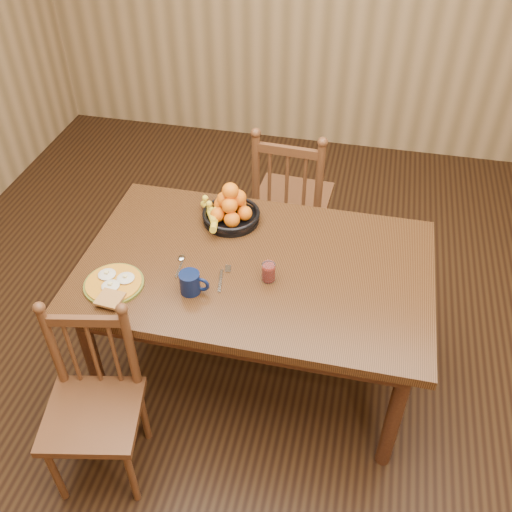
% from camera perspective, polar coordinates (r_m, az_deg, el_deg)
% --- Properties ---
extents(room, '(4.52, 5.02, 2.72)m').
position_cam_1_polar(room, '(2.25, 0.00, 10.61)').
color(room, black).
rests_on(room, ground).
extents(dining_table, '(1.60, 1.00, 0.75)m').
position_cam_1_polar(dining_table, '(2.67, 0.00, -2.19)').
color(dining_table, black).
rests_on(dining_table, ground).
extents(chair_far, '(0.47, 0.45, 0.98)m').
position_cam_1_polar(chair_far, '(3.48, 3.55, 5.66)').
color(chair_far, '#523218').
rests_on(chair_far, ground).
extents(chair_near, '(0.46, 0.45, 0.88)m').
position_cam_1_polar(chair_near, '(2.59, -15.92, -14.12)').
color(chair_near, '#523218').
rests_on(chair_near, ground).
extents(breakfast_plate, '(0.26, 0.29, 0.04)m').
position_cam_1_polar(breakfast_plate, '(2.57, -14.05, -2.72)').
color(breakfast_plate, '#59601E').
rests_on(breakfast_plate, dining_table).
extents(fork, '(0.05, 0.18, 0.00)m').
position_cam_1_polar(fork, '(2.55, -3.32, -2.08)').
color(fork, silver).
rests_on(fork, dining_table).
extents(spoon, '(0.04, 0.16, 0.01)m').
position_cam_1_polar(spoon, '(2.64, -7.53, -0.52)').
color(spoon, silver).
rests_on(spoon, dining_table).
extents(coffee_mug, '(0.13, 0.09, 0.10)m').
position_cam_1_polar(coffee_mug, '(2.46, -6.53, -2.67)').
color(coffee_mug, '#0A1437').
rests_on(coffee_mug, dining_table).
extents(juice_glass, '(0.06, 0.06, 0.09)m').
position_cam_1_polar(juice_glass, '(2.51, 1.26, -1.66)').
color(juice_glass, silver).
rests_on(juice_glass, dining_table).
extents(fruit_bowl, '(0.32, 0.32, 0.22)m').
position_cam_1_polar(fruit_bowl, '(2.83, -2.65, 4.66)').
color(fruit_bowl, black).
rests_on(fruit_bowl, dining_table).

